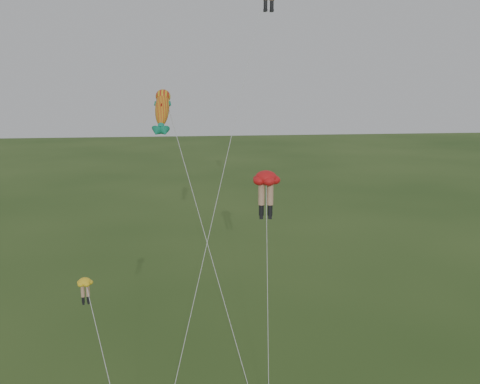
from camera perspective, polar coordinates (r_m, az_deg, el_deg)
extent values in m
cylinder|color=black|center=(37.42, 2.73, 19.33)|extent=(0.25, 0.25, 0.56)
cube|color=black|center=(37.38, 2.73, 18.78)|extent=(0.24, 0.35, 0.16)
cylinder|color=black|center=(37.58, 3.41, 19.29)|extent=(0.25, 0.25, 0.56)
cube|color=black|center=(37.53, 3.40, 18.75)|extent=(0.24, 0.35, 0.16)
cylinder|color=silver|center=(30.49, -1.68, 2.62)|extent=(7.33, 13.22, 23.74)
ellipsoid|color=red|center=(29.51, 2.79, 1.55)|extent=(1.78, 1.78, 0.79)
cylinder|color=tan|center=(29.68, 2.30, -0.23)|extent=(0.35, 0.35, 1.21)
cylinder|color=black|center=(29.88, 2.29, -1.94)|extent=(0.28, 0.28, 0.61)
cube|color=black|center=(29.97, 2.28, -2.67)|extent=(0.24, 0.38, 0.18)
cylinder|color=tan|center=(29.70, 3.24, -0.23)|extent=(0.35, 0.35, 1.21)
cylinder|color=black|center=(29.90, 3.22, -1.94)|extent=(0.28, 0.28, 0.61)
cube|color=black|center=(29.99, 3.21, -2.67)|extent=(0.24, 0.38, 0.18)
cylinder|color=silver|center=(28.15, 2.95, -10.71)|extent=(0.81, 6.00, 11.87)
ellipsoid|color=yellow|center=(27.20, -16.24, -9.16)|extent=(0.94, 0.94, 0.39)
cylinder|color=tan|center=(27.36, -16.44, -10.09)|extent=(0.17, 0.17, 0.60)
cylinder|color=black|center=(27.53, -16.38, -10.97)|extent=(0.14, 0.14, 0.30)
cube|color=black|center=(27.60, -16.36, -11.34)|extent=(0.14, 0.19, 0.09)
cylinder|color=tan|center=(27.37, -15.93, -10.05)|extent=(0.17, 0.17, 0.60)
cylinder|color=black|center=(27.54, -15.88, -10.92)|extent=(0.14, 0.14, 0.30)
cube|color=black|center=(27.61, -15.86, -11.30)|extent=(0.14, 0.19, 0.09)
cylinder|color=silver|center=(26.29, -13.98, -18.21)|extent=(2.39, 4.96, 7.39)
ellipsoid|color=gold|center=(30.96, -8.29, 8.89)|extent=(1.12, 2.45, 2.50)
sphere|color=gold|center=(30.96, -8.29, 8.89)|extent=(1.02, 1.35, 1.27)
cone|color=#158968|center=(30.96, -8.29, 8.89)|extent=(0.81, 1.27, 1.19)
cone|color=#158968|center=(30.96, -8.29, 8.89)|extent=(0.81, 1.27, 1.19)
cone|color=#158968|center=(30.96, -8.29, 8.89)|extent=(0.46, 0.71, 0.67)
cone|color=#158968|center=(30.96, -8.29, 8.89)|extent=(0.46, 0.71, 0.67)
cone|color=#B31812|center=(30.96, -8.29, 8.89)|extent=(0.50, 0.71, 0.66)
cylinder|color=silver|center=(28.67, -3.50, -6.72)|extent=(4.48, 7.51, 15.23)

